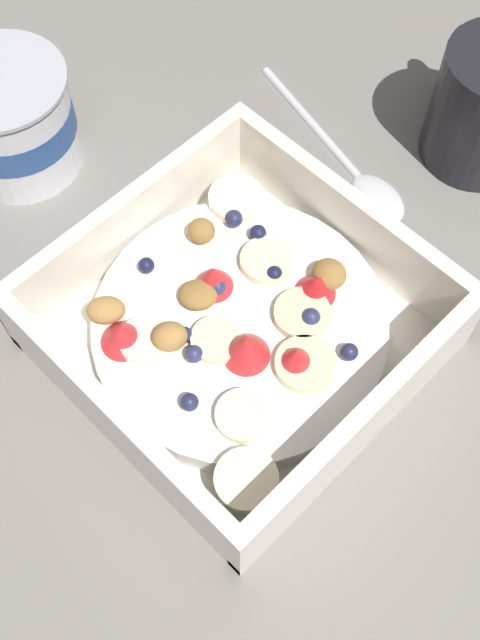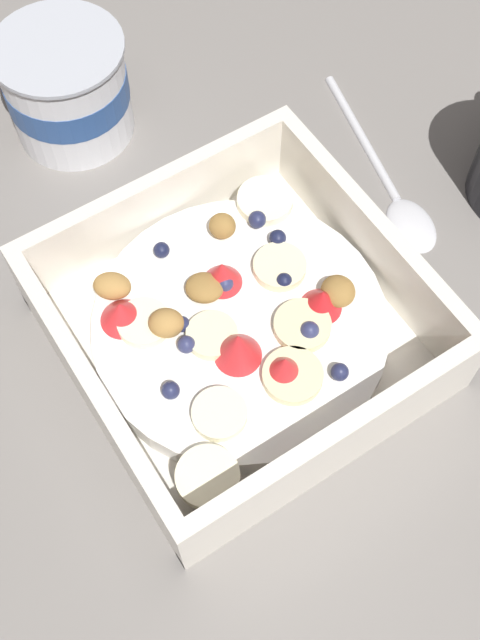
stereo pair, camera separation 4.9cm
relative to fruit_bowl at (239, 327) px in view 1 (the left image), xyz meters
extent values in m
plane|color=gray|center=(0.01, -0.02, -0.02)|extent=(2.40, 2.40, 0.00)
cube|color=white|center=(0.00, 0.00, -0.02)|extent=(0.21, 0.21, 0.01)
cube|color=white|center=(0.00, -0.10, 0.01)|extent=(0.21, 0.01, 0.06)
cube|color=white|center=(0.00, 0.10, 0.01)|extent=(0.21, 0.01, 0.06)
cube|color=white|center=(-0.10, 0.00, 0.01)|extent=(0.01, 0.19, 0.06)
cube|color=white|center=(0.10, 0.00, 0.01)|extent=(0.01, 0.19, 0.06)
cylinder|color=white|center=(0.00, 0.00, 0.00)|extent=(0.18, 0.18, 0.02)
cylinder|color=beige|center=(0.01, -0.05, 0.01)|extent=(0.05, 0.05, 0.01)
cylinder|color=#F4EAB7|center=(-0.02, 0.00, 0.01)|extent=(0.04, 0.04, 0.01)
cylinder|color=#F4EAB7|center=(0.04, 0.02, 0.01)|extent=(0.04, 0.04, 0.01)
cylinder|color=beige|center=(0.03, -0.03, 0.01)|extent=(0.05, 0.05, 0.01)
cylinder|color=#F7EFC6|center=(-0.07, -0.07, 0.01)|extent=(0.05, 0.05, 0.01)
cylinder|color=#F7EFC6|center=(-0.05, 0.03, 0.01)|extent=(0.04, 0.04, 0.01)
cylinder|color=#F7EFC6|center=(0.06, 0.07, 0.01)|extent=(0.04, 0.04, 0.01)
cylinder|color=#F7EFC6|center=(-0.04, -0.05, 0.01)|extent=(0.05, 0.05, 0.01)
cone|color=red|center=(-0.01, -0.02, 0.02)|extent=(0.04, 0.04, 0.03)
cone|color=red|center=(0.05, -0.02, 0.02)|extent=(0.04, 0.04, 0.02)
cone|color=red|center=(0.00, -0.04, 0.02)|extent=(0.03, 0.03, 0.02)
cone|color=red|center=(0.01, 0.03, 0.02)|extent=(0.03, 0.03, 0.02)
cone|color=red|center=(-0.06, 0.04, 0.02)|extent=(0.04, 0.04, 0.02)
sphere|color=#23284C|center=(0.05, 0.05, 0.01)|extent=(0.01, 0.01, 0.01)
sphere|color=#23284C|center=(-0.03, 0.01, 0.01)|extent=(0.01, 0.01, 0.01)
sphere|color=#191E3D|center=(0.05, 0.04, 0.01)|extent=(0.01, 0.01, 0.01)
sphere|color=#23284C|center=(0.03, -0.06, 0.01)|extent=(0.01, 0.01, 0.01)
sphere|color=#191E3D|center=(0.04, 0.01, 0.01)|extent=(0.01, 0.01, 0.01)
sphere|color=#23284C|center=(-0.06, -0.01, 0.01)|extent=(0.01, 0.01, 0.01)
sphere|color=#191E3D|center=(-0.02, 0.07, 0.01)|extent=(0.01, 0.01, 0.01)
sphere|color=navy|center=(0.03, -0.03, 0.01)|extent=(0.01, 0.01, 0.01)
sphere|color=navy|center=(0.01, 0.03, 0.01)|extent=(0.01, 0.01, 0.01)
sphere|color=navy|center=(-0.04, 0.00, 0.01)|extent=(0.01, 0.01, 0.01)
ellipsoid|color=olive|center=(0.06, -0.02, 0.02)|extent=(0.02, 0.02, 0.02)
ellipsoid|color=olive|center=(-0.01, 0.03, 0.01)|extent=(0.03, 0.03, 0.01)
ellipsoid|color=#AD7F42|center=(-0.04, 0.02, 0.02)|extent=(0.03, 0.03, 0.02)
ellipsoid|color=#AD7F42|center=(-0.06, 0.06, 0.02)|extent=(0.03, 0.03, 0.02)
ellipsoid|color=olive|center=(0.03, 0.06, 0.02)|extent=(0.02, 0.02, 0.02)
ellipsoid|color=silver|center=(0.15, 0.01, -0.02)|extent=(0.04, 0.05, 0.01)
cylinder|color=silver|center=(0.17, 0.10, -0.02)|extent=(0.04, 0.12, 0.01)
cylinder|color=white|center=(0.00, 0.22, 0.02)|extent=(0.09, 0.09, 0.08)
cylinder|color=#2D5193|center=(0.00, 0.22, 0.02)|extent=(0.09, 0.09, 0.02)
torus|color=black|center=(0.26, 0.03, 0.03)|extent=(0.04, 0.05, 0.05)
camera|label=1|loc=(-0.16, -0.16, 0.44)|focal=44.46mm
camera|label=2|loc=(-0.13, -0.19, 0.44)|focal=44.46mm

